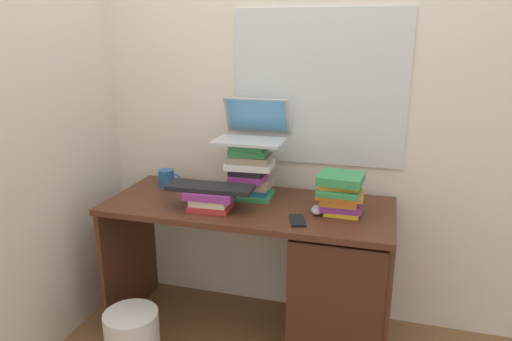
% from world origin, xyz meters
% --- Properties ---
extents(ground_plane, '(6.00, 6.00, 0.00)m').
position_xyz_m(ground_plane, '(0.00, 0.00, 0.00)').
color(ground_plane, brown).
extents(wall_back, '(6.00, 0.06, 2.60)m').
position_xyz_m(wall_back, '(0.00, 0.35, 1.30)').
color(wall_back, silver).
rests_on(wall_back, ground).
extents(wall_left, '(0.05, 6.00, 2.60)m').
position_xyz_m(wall_left, '(-0.95, 0.00, 1.30)').
color(wall_left, beige).
rests_on(wall_left, ground).
extents(desk, '(1.44, 0.60, 0.74)m').
position_xyz_m(desk, '(0.37, -0.02, 0.40)').
color(desk, '#4C2819').
rests_on(desk, ground).
extents(book_stack_tall, '(0.25, 0.21, 0.29)m').
position_xyz_m(book_stack_tall, '(-0.03, 0.11, 0.88)').
color(book_stack_tall, '#338C4C').
rests_on(book_stack_tall, desk).
extents(book_stack_keyboard_riser, '(0.24, 0.19, 0.10)m').
position_xyz_m(book_stack_keyboard_riser, '(-0.15, -0.12, 0.79)').
color(book_stack_keyboard_riser, '#B22D33').
rests_on(book_stack_keyboard_riser, desk).
extents(book_stack_side, '(0.22, 0.21, 0.19)m').
position_xyz_m(book_stack_side, '(0.46, -0.01, 0.85)').
color(book_stack_side, yellow).
rests_on(book_stack_side, desk).
extents(laptop, '(0.35, 0.31, 0.21)m').
position_xyz_m(laptop, '(-0.03, 0.17, 1.08)').
color(laptop, '#B7BABF').
rests_on(laptop, book_stack_tall).
extents(keyboard, '(0.43, 0.16, 0.02)m').
position_xyz_m(keyboard, '(-0.16, -0.12, 0.85)').
color(keyboard, black).
rests_on(keyboard, book_stack_keyboard_riser).
extents(computer_mouse, '(0.06, 0.10, 0.04)m').
position_xyz_m(computer_mouse, '(0.35, -0.04, 0.76)').
color(computer_mouse, '#A5A8AD').
rests_on(computer_mouse, desk).
extents(mug, '(0.13, 0.09, 0.10)m').
position_xyz_m(mug, '(-0.52, 0.13, 0.79)').
color(mug, '#265999').
rests_on(mug, desk).
extents(cell_phone, '(0.10, 0.15, 0.01)m').
position_xyz_m(cell_phone, '(0.28, -0.16, 0.75)').
color(cell_phone, black).
rests_on(cell_phone, desk).
extents(wastebasket, '(0.26, 0.26, 0.28)m').
position_xyz_m(wastebasket, '(-0.47, -0.42, 0.14)').
color(wastebasket, silver).
rests_on(wastebasket, ground).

